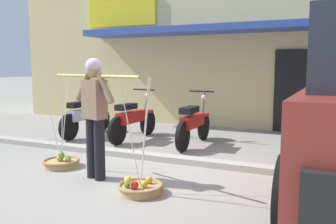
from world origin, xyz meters
TOP-DOWN VIEW (x-y plane):
  - ground_plane at (0.00, 0.00)m, footprint 90.00×90.00m
  - sidewalk_curb at (0.00, 0.70)m, footprint 20.00×0.24m
  - fruit_vendor at (-0.38, -0.57)m, footprint 1.74×0.58m
  - fruit_basket_left_side at (-1.24, -0.30)m, footprint 0.58×0.58m
  - fruit_basket_right_side at (0.48, -0.85)m, footprint 0.58×0.58m
  - motorcycle_nearest_shop at (-2.50, 1.98)m, footprint 0.54×1.82m
  - motorcycle_second_in_row at (-1.28, 2.03)m, footprint 0.54×1.82m
  - motorcycle_third_in_row at (0.12, 2.03)m, footprint 0.54×1.82m
  - storefront_building at (-0.06, 6.94)m, footprint 13.00×6.00m

SIDE VIEW (x-z plane):
  - ground_plane at x=0.00m, z-range 0.00..0.00m
  - sidewalk_curb at x=0.00m, z-range 0.00..0.10m
  - fruit_basket_left_side at x=-1.24m, z-range -0.65..0.81m
  - fruit_basket_right_side at x=0.48m, z-range -0.65..0.81m
  - motorcycle_nearest_shop at x=-2.50m, z-range -0.09..1.00m
  - motorcycle_second_in_row at x=-1.28m, z-range -0.09..1.00m
  - motorcycle_third_in_row at x=0.12m, z-range -0.09..1.00m
  - fruit_vendor at x=-0.38m, z-range 0.13..1.83m
  - storefront_building at x=-0.06m, z-range 0.00..4.20m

